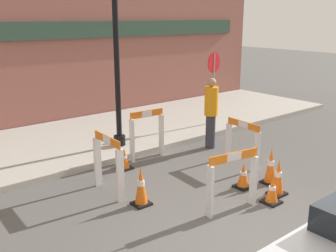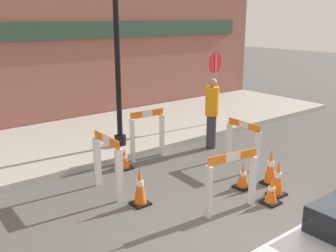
# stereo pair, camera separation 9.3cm
# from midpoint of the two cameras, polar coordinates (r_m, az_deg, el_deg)

# --- Properties ---
(sidewalk_slab) EXTENTS (18.00, 3.90, 0.13)m
(sidewalk_slab) POSITION_cam_midpoint_polar(r_m,az_deg,el_deg) (10.46, -14.11, -2.23)
(sidewalk_slab) COLOR #ADA89E
(sidewalk_slab) RESTS_ON ground_plane
(storefront_facade) EXTENTS (18.00, 0.22, 5.50)m
(storefront_facade) POSITION_cam_midpoint_polar(r_m,az_deg,el_deg) (11.86, -19.20, 12.69)
(storefront_facade) COLOR #93564C
(storefront_facade) RESTS_ON ground_plane
(stop_sign) EXTENTS (0.59, 0.13, 2.08)m
(stop_sign) POSITION_cam_midpoint_polar(r_m,az_deg,el_deg) (11.44, 7.06, 7.20)
(stop_sign) COLOR gray
(stop_sign) RESTS_ON sidewalk_slab
(barricade_0) EXTENTS (0.86, 0.20, 1.14)m
(barricade_0) POSITION_cam_midpoint_polar(r_m,az_deg,el_deg) (9.04, -2.72, -0.96)
(barricade_0) COLOR white
(barricade_0) RESTS_ON ground_plane
(barricade_1) EXTENTS (0.16, 0.92, 1.12)m
(barricade_1) POSITION_cam_midpoint_polar(r_m,az_deg,el_deg) (7.31, -8.40, -5.21)
(barricade_1) COLOR white
(barricade_1) RESTS_ON ground_plane
(barricade_2) EXTENTS (1.00, 0.29, 1.05)m
(barricade_2) POSITION_cam_midpoint_polar(r_m,az_deg,el_deg) (6.69, 9.63, -7.60)
(barricade_2) COLOR white
(barricade_2) RESTS_ON ground_plane
(barricade_3) EXTENTS (0.20, 0.96, 0.98)m
(barricade_3) POSITION_cam_midpoint_polar(r_m,az_deg,el_deg) (8.84, 11.12, -2.10)
(barricade_3) COLOR white
(barricade_3) RESTS_ON ground_plane
(traffic_cone_0) EXTENTS (0.30, 0.30, 0.46)m
(traffic_cone_0) POSITION_cam_midpoint_polar(r_m,az_deg,el_deg) (8.55, -6.01, -4.80)
(traffic_cone_0) COLOR black
(traffic_cone_0) RESTS_ON ground_plane
(traffic_cone_1) EXTENTS (0.30, 0.30, 0.74)m
(traffic_cone_1) POSITION_cam_midpoint_polar(r_m,az_deg,el_deg) (7.99, 15.00, -5.72)
(traffic_cone_1) COLOR black
(traffic_cone_1) RESTS_ON ground_plane
(traffic_cone_2) EXTENTS (0.30, 0.30, 0.70)m
(traffic_cone_2) POSITION_cam_midpoint_polar(r_m,az_deg,el_deg) (7.54, 15.98, -7.25)
(traffic_cone_2) COLOR black
(traffic_cone_2) RESTS_ON ground_plane
(traffic_cone_3) EXTENTS (0.30, 0.30, 0.50)m
(traffic_cone_3) POSITION_cam_midpoint_polar(r_m,az_deg,el_deg) (7.72, 11.17, -7.17)
(traffic_cone_3) COLOR black
(traffic_cone_3) RESTS_ON ground_plane
(traffic_cone_4) EXTENTS (0.30, 0.30, 0.72)m
(traffic_cone_4) POSITION_cam_midpoint_polar(r_m,az_deg,el_deg) (6.91, -3.70, -8.73)
(traffic_cone_4) COLOR black
(traffic_cone_4) RESTS_ON ground_plane
(traffic_cone_5) EXTENTS (0.30, 0.30, 0.49)m
(traffic_cone_5) POSITION_cam_midpoint_polar(r_m,az_deg,el_deg) (7.22, 15.13, -9.14)
(traffic_cone_5) COLOR black
(traffic_cone_5) RESTS_ON ground_plane
(person_worker) EXTENTS (0.45, 0.45, 1.76)m
(person_worker) POSITION_cam_midpoint_polar(r_m,az_deg,el_deg) (9.70, 6.65, 2.19)
(person_worker) COLOR #33333D
(person_worker) RESTS_ON ground_plane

